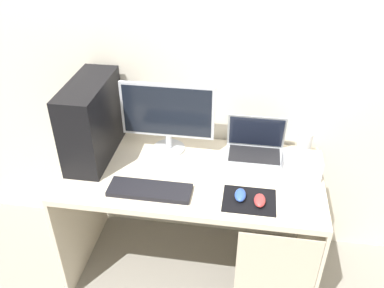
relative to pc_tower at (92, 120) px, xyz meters
name	(u,v)px	position (x,y,z in m)	size (l,w,h in m)	color
ground_plane	(192,266)	(0.57, -0.08, -0.99)	(8.00, 8.00, 0.00)	gray
wall_back	(203,51)	(0.57, 0.30, 0.32)	(4.00, 0.05, 2.60)	beige
desk	(195,196)	(0.58, -0.09, -0.38)	(1.39, 0.69, 0.76)	beige
pc_tower	(92,120)	(0.00, 0.00, 0.00)	(0.20, 0.49, 0.44)	black
monitor	(167,116)	(0.40, 0.10, 0.00)	(0.52, 0.18, 0.42)	#B7BCC6
laptop	(255,148)	(0.89, 0.13, -0.18)	(0.33, 0.24, 0.23)	#9EA3A8
speaker	(304,145)	(1.16, 0.15, -0.14)	(0.08, 0.08, 0.16)	white
projector	(302,165)	(1.14, -0.01, -0.17)	(0.20, 0.14, 0.11)	#B7BCC6
keyboard	(150,190)	(0.38, -0.28, -0.21)	(0.42, 0.14, 0.02)	black
mousepad	(249,200)	(0.88, -0.27, -0.22)	(0.26, 0.20, 0.01)	black
mouse_left	(240,195)	(0.83, -0.26, -0.20)	(0.06, 0.10, 0.03)	#2D51B2
mouse_right	(260,200)	(0.93, -0.28, -0.20)	(0.06, 0.10, 0.03)	#B23333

